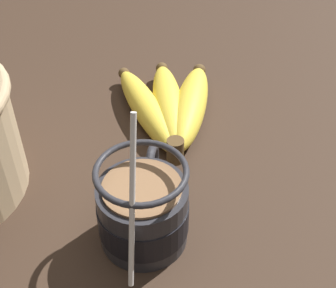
{
  "coord_description": "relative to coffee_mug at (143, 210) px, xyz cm",
  "views": [
    {
      "loc": [
        -37.42,
        -4.57,
        41.07
      ],
      "look_at": [
        1.95,
        0.78,
        7.01
      ],
      "focal_mm": 50.0,
      "sensor_mm": 36.0,
      "label": 1
    }
  ],
  "objects": [
    {
      "name": "coffee_mug",
      "position": [
        0.0,
        0.0,
        0.0
      ],
      "size": [
        14.78,
        8.94,
        16.97
      ],
      "color": "#28282D",
      "rests_on": "table"
    },
    {
      "name": "banana_bunch",
      "position": [
        19.91,
        0.02,
        -1.88
      ],
      "size": [
        20.83,
        14.43,
        4.33
      ],
      "color": "#4C381E",
      "rests_on": "table"
    },
    {
      "name": "table",
      "position": [
        7.83,
        -1.87,
        -5.28
      ],
      "size": [
        125.36,
        125.36,
        2.9
      ],
      "color": "#332319",
      "rests_on": "ground"
    }
  ]
}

